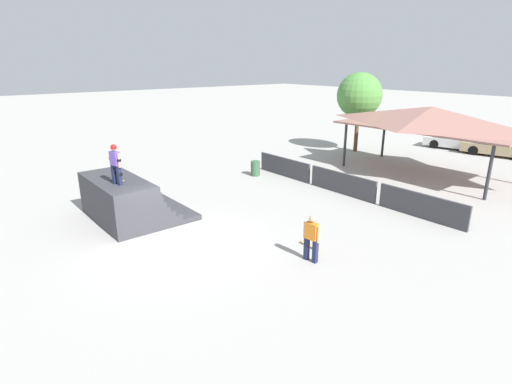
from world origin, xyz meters
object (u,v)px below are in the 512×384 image
at_px(trash_bin, 255,168).
at_px(parked_car_white, 457,141).
at_px(skateboard_on_ground, 310,245).
at_px(tree_beside_pavilion, 359,95).
at_px(skateboard_on_deck, 117,180).
at_px(bystander_walking, 312,236).
at_px(parked_car_tan, 498,147).
at_px(skater_on_deck, 115,162).

bearing_deg(trash_bin, parked_car_white, 77.11).
bearing_deg(skateboard_on_ground, trash_bin, -25.89).
bearing_deg(skateboard_on_ground, tree_beside_pavilion, -56.34).
xyz_separation_m(skateboard_on_deck, bystander_walking, (7.06, 3.55, -0.93)).
bearing_deg(parked_car_tan, bystander_walking, -93.01).
bearing_deg(skater_on_deck, skateboard_on_ground, 22.17).
bearing_deg(parked_car_tan, tree_beside_pavilion, -148.16).
xyz_separation_m(bystander_walking, parked_car_white, (-5.43, 21.42, -0.27)).
bearing_deg(tree_beside_pavilion, skateboard_on_deck, -81.84).
bearing_deg(parked_car_white, parked_car_tan, -12.30).
bearing_deg(skateboard_on_ground, parked_car_white, -75.86).
bearing_deg(parked_car_white, skateboard_on_ground, -87.93).
relative_size(skateboard_on_ground, parked_car_white, 0.18).
relative_size(skater_on_deck, bystander_walking, 0.98).
bearing_deg(parked_car_tan, skater_on_deck, -109.19).
relative_size(skater_on_deck, trash_bin, 1.83).
bearing_deg(skater_on_deck, parked_car_tan, 65.75).
height_order(tree_beside_pavilion, parked_car_white, tree_beside_pavilion).
bearing_deg(parked_car_tan, skateboard_on_ground, -94.88).
relative_size(bystander_walking, trash_bin, 1.86).
bearing_deg(skateboard_on_deck, bystander_walking, 16.86).
distance_m(tree_beside_pavilion, parked_car_white, 8.46).
bearing_deg(bystander_walking, skater_on_deck, 21.35).
distance_m(skateboard_on_deck, parked_car_tan, 25.33).
xyz_separation_m(skater_on_deck, parked_car_tan, (4.17, 25.02, -2.04)).
xyz_separation_m(skater_on_deck, tree_beside_pavilion, (-3.03, 18.64, 1.34)).
distance_m(skateboard_on_ground, trash_bin, 9.46).
xyz_separation_m(skateboard_on_ground, parked_car_tan, (-1.75, 20.57, 0.54)).
distance_m(bystander_walking, tree_beside_pavilion, 18.10).
distance_m(skateboard_on_deck, parked_car_white, 25.05).
xyz_separation_m(skateboard_on_deck, tree_beside_pavilion, (-2.65, 18.50, 2.17)).
distance_m(skater_on_deck, parked_car_tan, 25.45).
bearing_deg(skater_on_deck, tree_beside_pavilion, 84.44).
height_order(bystander_walking, tree_beside_pavilion, tree_beside_pavilion).
bearing_deg(trash_bin, parked_car_tan, 67.74).
xyz_separation_m(skateboard_on_deck, skateboard_on_ground, (6.29, 4.32, -1.75)).
height_order(trash_bin, parked_car_white, parked_car_white).
bearing_deg(bystander_walking, trash_bin, -36.64).
height_order(skateboard_on_deck, tree_beside_pavilion, tree_beside_pavilion).
bearing_deg(bystander_walking, parked_car_tan, -90.81).
bearing_deg(skateboard_on_ground, skateboard_on_deck, 35.88).
bearing_deg(parked_car_white, skateboard_on_deck, -104.38).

